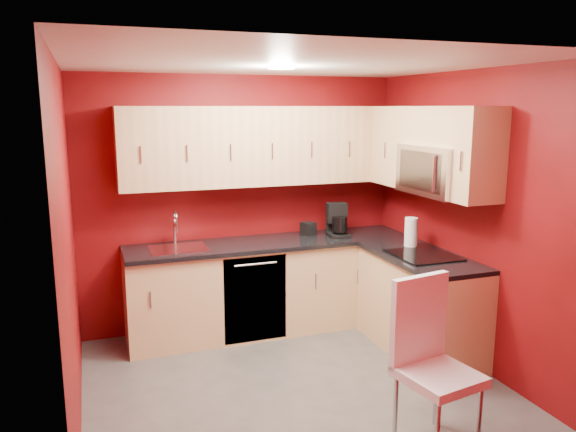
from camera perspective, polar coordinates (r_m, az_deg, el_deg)
floor at (r=4.68m, az=0.65°, el=-16.92°), size 3.20×3.20×0.00m
ceiling at (r=4.15m, az=0.73°, el=15.28°), size 3.20×3.20×0.00m
wall_back at (r=5.64m, az=-4.66°, el=1.36°), size 3.20×0.00×3.20m
wall_front at (r=2.93m, az=11.11°, el=-7.89°), size 3.20×0.00×3.20m
wall_left at (r=3.99m, az=-21.43°, el=-3.42°), size 0.00×3.00×3.00m
wall_right at (r=5.02m, az=18.06°, el=-0.36°), size 0.00×3.00×3.00m
base_cabinets_back at (r=5.62m, az=-1.73°, el=-7.23°), size 2.80×0.60×0.87m
base_cabinets_right at (r=5.26m, az=13.23°, el=-8.82°), size 0.60×1.30×0.87m
countertop_back at (r=5.48m, az=-1.71°, el=-2.75°), size 2.80×0.63×0.04m
countertop_right at (r=5.10m, az=13.40°, el=-4.08°), size 0.63×1.27×0.04m
upper_cabinets_back at (r=5.47m, az=-2.22°, el=7.15°), size 2.80×0.35×0.75m
upper_cabinets_right at (r=5.19m, az=13.95°, el=7.33°), size 0.35×1.55×0.75m
microwave at (r=5.00m, az=15.07°, el=4.52°), size 0.42×0.76×0.42m
cooktop at (r=5.07m, az=13.59°, el=-3.90°), size 0.50×0.55×0.01m
sink at (r=5.28m, az=-11.11°, el=-2.87°), size 0.52×0.42×0.35m
dishwasher_front at (r=5.28m, az=-3.34°, el=-8.43°), size 0.60×0.02×0.82m
downlight at (r=4.43m, az=-0.68°, el=14.81°), size 0.20×0.20×0.01m
coffee_maker at (r=5.65m, az=5.16°, el=-0.44°), size 0.23×0.29×0.33m
napkin_holder at (r=5.70m, az=2.08°, el=-1.31°), size 0.16×0.16×0.13m
paper_towel at (r=5.31m, az=12.39°, el=-1.66°), size 0.17×0.17×0.28m
dining_chair at (r=3.84m, az=15.10°, el=-14.59°), size 0.52×0.54×1.11m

